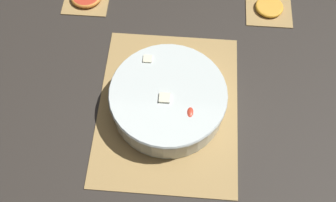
{
  "coord_description": "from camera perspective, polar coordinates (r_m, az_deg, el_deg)",
  "views": [
    {
      "loc": [
        -0.44,
        -0.03,
        0.86
      ],
      "look_at": [
        0.0,
        0.0,
        0.04
      ],
      "focal_mm": 42.0,
      "sensor_mm": 36.0,
      "label": 1
    }
  ],
  "objects": [
    {
      "name": "orange_slice_whole",
      "position": [
        1.18,
        14.49,
        13.1
      ],
      "size": [
        0.08,
        0.08,
        0.01
      ],
      "color": "#F9A338",
      "rests_on": "coaster_mat_near_right"
    },
    {
      "name": "coaster_mat_near_right",
      "position": [
        1.18,
        14.4,
        12.85
      ],
      "size": [
        0.13,
        0.13,
        0.01
      ],
      "color": "#A8844C",
      "rests_on": "ground_plane"
    },
    {
      "name": "ground_plane",
      "position": [
        0.97,
        0.0,
        -0.99
      ],
      "size": [
        6.0,
        6.0,
        0.0
      ],
      "primitive_type": "plane",
      "color": "#2D2823"
    },
    {
      "name": "bamboo_mat_center",
      "position": [
        0.97,
        0.0,
        -0.91
      ],
      "size": [
        0.44,
        0.34,
        0.01
      ],
      "color": "#A8844C",
      "rests_on": "ground_plane"
    },
    {
      "name": "fruit_salad_bowl",
      "position": [
        0.93,
        0.02,
        0.36
      ],
      "size": [
        0.28,
        0.28,
        0.08
      ],
      "color": "silver",
      "rests_on": "bamboo_mat_center"
    }
  ]
}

